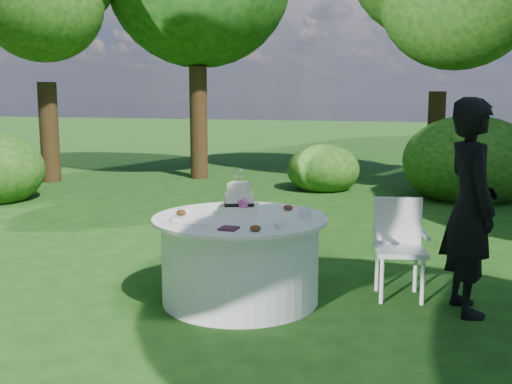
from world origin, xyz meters
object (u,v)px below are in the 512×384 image
table (240,258)px  chair (399,240)px  napkins (229,228)px  guest (470,207)px  cake (239,203)px

table → chair: size_ratio=1.73×
napkins → chair: bearing=43.0°
guest → table: guest is taller
guest → table: size_ratio=1.17×
table → cake: (-0.02, 0.03, 0.50)m
guest → cake: bearing=79.5°
cake → table: bearing=-53.9°
cake → chair: 1.51m
napkins → guest: size_ratio=0.08×
chair → napkins: bearing=-137.0°
guest → table: 2.03m
guest → chair: guest is taller
guest → napkins: bearing=95.5°
table → chair: chair is taller
napkins → chair: (1.22, 1.14, -0.26)m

